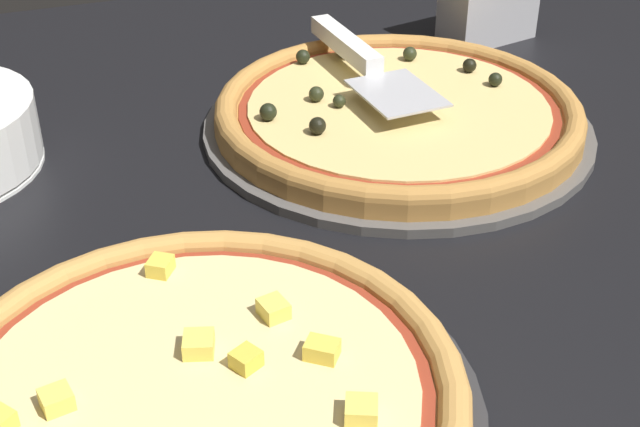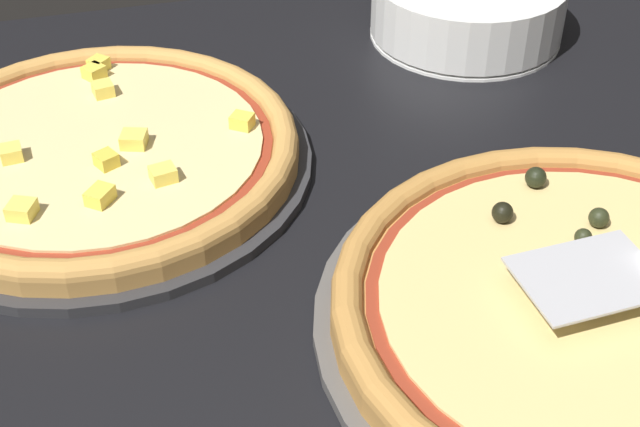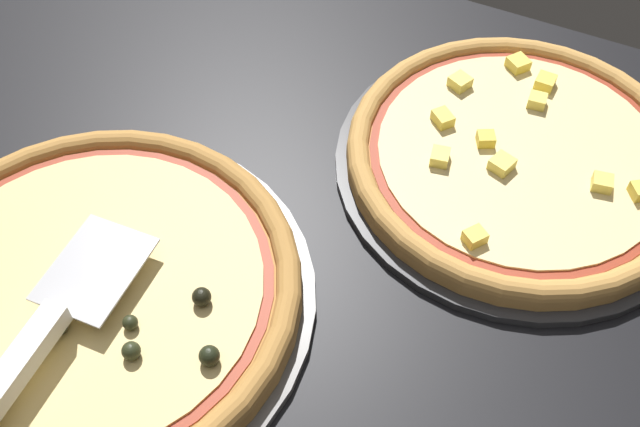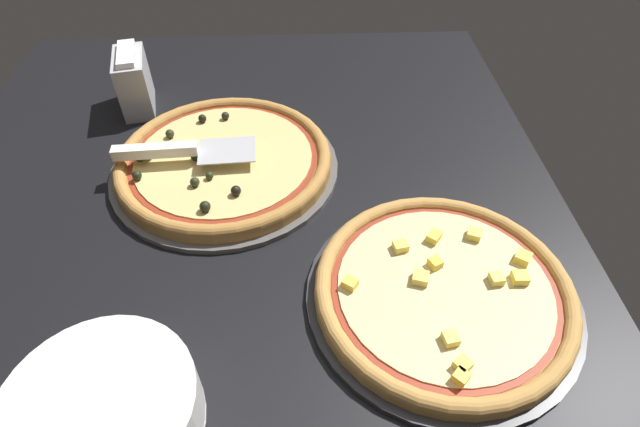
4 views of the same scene
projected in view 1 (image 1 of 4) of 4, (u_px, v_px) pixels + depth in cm
name	position (u px, v px, depth cm)	size (l,w,h in cm)	color
ground_plane	(369.00, 167.00, 94.16)	(122.09, 114.38, 3.60)	black
pizza_pan_front	(397.00, 127.00, 96.78)	(42.08, 42.08, 1.00)	#565451
pizza_front	(398.00, 111.00, 95.77)	(39.55, 39.55, 4.01)	#B77F3D
pizza_pan_back	(197.00, 413.00, 60.64)	(39.48, 39.48, 1.00)	#2D2D30
pizza_back	(195.00, 394.00, 59.67)	(37.11, 37.11, 3.21)	#C68E47
serving_spatula	(356.00, 54.00, 100.50)	(8.15, 25.28, 2.00)	#B7B7BC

